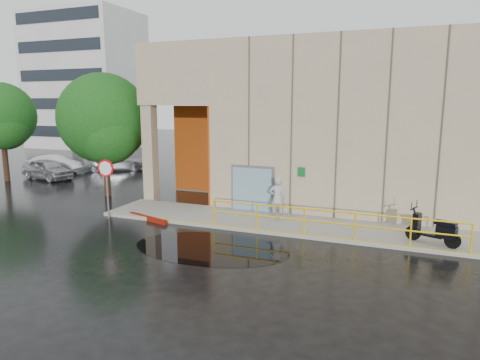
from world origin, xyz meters
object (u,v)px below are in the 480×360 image
Objects in this scene: red_curb at (148,218)px; car_c at (116,161)px; scooter at (434,221)px; tree_far at (2,119)px; car_a at (47,169)px; stop_sign at (106,176)px; car_b at (54,164)px; person at (277,199)px; tree_near at (105,122)px.

red_curb is 15.21m from car_c.
tree_far is (-25.52, 4.24, 3.11)m from scooter.
car_a is at bearing 130.20° from car_c.
tree_far reaches higher than car_c.
stop_sign reaches higher than car_a.
scooter is at bearing -116.17° from car_b.
person reaches higher than car_b.
tree_far is at bearing 166.80° from car_b.
person is 0.47× the size of car_b.
scooter is 0.49× the size of car_b.
tree_far is (-1.88, -1.54, 3.42)m from car_a.
scooter reaches higher than car_a.
stop_sign is 1.12× the size of red_curb.
scooter is 26.06m from tree_far.
scooter is at bearing 152.75° from person.
car_a is (-10.29, 6.71, -1.26)m from stop_sign.
car_a is (-12.09, 6.32, 0.60)m from red_curb.
person reaches higher than car_c.
stop_sign is 0.68× the size of car_b.
stop_sign is 0.40× the size of tree_near.
person reaches higher than red_curb.
tree_near is (-4.80, 3.46, 4.01)m from red_curb.
scooter is 0.40× the size of car_c.
stop_sign is 13.40m from tree_far.
car_c is at bearing 59.98° from tree_far.
scooter is 0.72× the size of stop_sign.
person is at bearing -10.02° from tree_near.
scooter is 16.91m from tree_near.
car_a is at bearing 158.59° from tree_near.
tree_near reaches higher than car_b.
stop_sign is 14.91m from car_b.
car_c is 8.20m from tree_far.
tree_near is at bearing 144.53° from stop_sign.
stop_sign is at bearing -52.01° from tree_near.
car_b is at bearing 85.34° from tree_far.
stop_sign is at bearing -173.20° from car_c.
tree_far reaches higher than car_a.
red_curb is at bearing -0.23° from person.
person is 0.96× the size of scooter.
car_b is at bearing 159.52° from stop_sign.
person is 7.59m from stop_sign.
tree_near reaches higher than tree_far.
tree_far reaches higher than stop_sign.
car_a reaches higher than car_b.
red_curb is 7.15m from tree_near.
car_a reaches higher than red_curb.
tree_near reaches higher than car_c.
tree_far is (-13.96, 4.78, 4.02)m from red_curb.
person is 0.28× the size of tree_near.
person is 0.38× the size of car_c.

